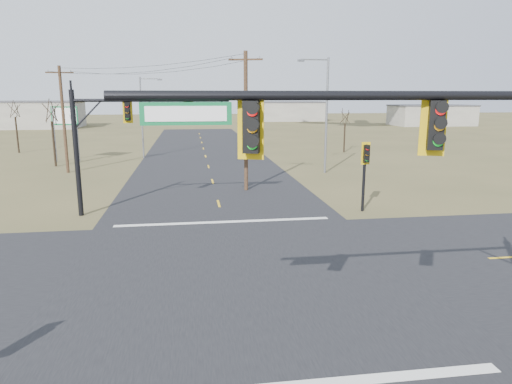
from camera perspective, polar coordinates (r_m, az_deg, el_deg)
ground at (r=18.62m, az=-2.30°, el=-10.05°), size 320.00×320.00×0.00m
road_ew at (r=18.62m, az=-2.30°, el=-10.03°), size 160.00×14.00×0.02m
road_ns at (r=18.62m, az=-2.30°, el=-10.02°), size 14.00×160.00×0.02m
stop_bar_far at (r=25.69m, az=-4.05°, el=-3.75°), size 12.00×0.40×0.01m
mast_arm_near at (r=10.91m, az=23.12°, el=3.20°), size 10.98×0.57×7.58m
mast_arm_far at (r=27.70m, az=-15.85°, el=7.98°), size 9.02×0.53×7.31m
pedestal_signal_ne at (r=28.14m, az=13.54°, el=3.81°), size 0.58×0.50×4.29m
utility_pole_near at (r=33.63m, az=-1.28°, el=8.97°), size 2.39×0.82×10.08m
utility_pole_far at (r=45.07m, az=-22.93°, el=8.49°), size 2.33×0.48×9.55m
highway_sign at (r=52.62m, az=-22.77°, el=7.99°), size 2.96×1.15×5.85m
streetlight_a at (r=41.82m, az=8.53°, el=10.17°), size 2.87×0.41×10.24m
streetlight_c at (r=53.19m, az=-13.90°, el=9.56°), size 2.51×0.32×8.99m
bare_tree_a at (r=49.60m, az=-24.27°, el=9.30°), size 3.01×3.01×7.01m
bare_tree_b at (r=63.52m, az=-27.97°, el=9.18°), size 2.84×2.84×6.74m
bare_tree_c at (r=58.03m, az=11.10°, el=9.30°), size 2.87×2.87×5.70m
warehouse_left at (r=113.87m, az=-28.20°, el=8.47°), size 28.00×14.00×5.50m
warehouse_mid at (r=130.03m, az=3.69°, el=10.00°), size 20.00×12.00×5.00m
warehouse_right at (r=116.97m, az=21.05°, el=8.89°), size 18.00×10.00×4.50m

